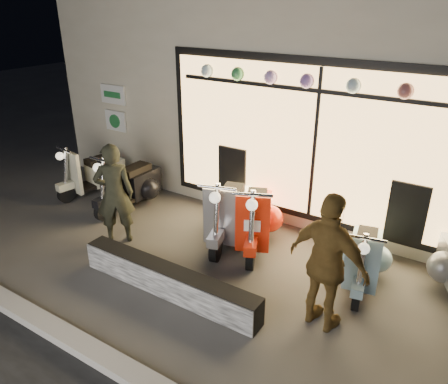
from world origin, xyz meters
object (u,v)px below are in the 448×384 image
(graffiti_barrier, at_px, (168,281))
(man, at_px, (114,194))
(scooter_silver, at_px, (230,210))
(scooter_red, at_px, (256,216))
(woman, at_px, (328,264))

(graffiti_barrier, height_order, man, man)
(graffiti_barrier, distance_m, scooter_silver, 1.83)
(scooter_red, bearing_deg, woman, -62.46)
(graffiti_barrier, height_order, scooter_red, scooter_red)
(scooter_red, xyz_separation_m, man, (-1.90, -1.19, 0.38))
(man, distance_m, woman, 3.56)
(graffiti_barrier, xyz_separation_m, scooter_silver, (-0.15, 1.80, 0.26))
(woman, bearing_deg, graffiti_barrier, 26.90)
(graffiti_barrier, bearing_deg, scooter_red, 80.68)
(scooter_red, bearing_deg, graffiti_barrier, -123.24)
(graffiti_barrier, height_order, woman, woman)
(scooter_silver, bearing_deg, woman, -47.77)
(graffiti_barrier, xyz_separation_m, man, (-1.60, 0.66, 0.63))
(graffiti_barrier, relative_size, scooter_silver, 1.72)
(woman, bearing_deg, scooter_silver, -19.26)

